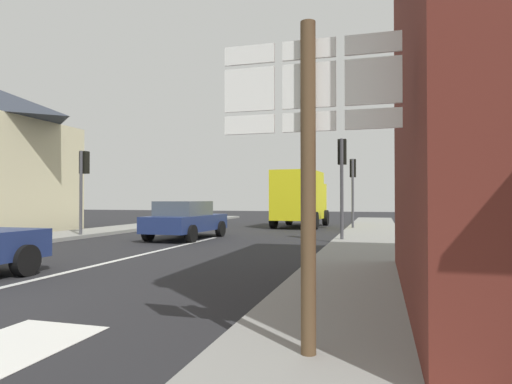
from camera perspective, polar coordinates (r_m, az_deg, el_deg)
ground_plane at (r=15.97m, az=-7.95°, el=-6.49°), size 80.00×80.00×0.00m
sidewalk_right at (r=12.65m, az=14.01°, el=-7.64°), size 2.41×44.00×0.14m
sidewalk_left at (r=17.70m, az=-28.89°, el=-5.62°), size 2.41×44.00×0.14m
lane_centre_stripe at (r=12.44m, az=-15.45°, el=-8.05°), size 0.16×12.00×0.01m
sedan_far at (r=17.36m, az=-9.09°, el=-3.53°), size 2.09×4.26×1.47m
delivery_truck at (r=24.40m, az=5.74°, el=-0.68°), size 2.66×5.09×3.05m
route_sign_post at (r=4.11m, az=6.82°, el=5.29°), size 1.66×0.14×3.20m
traffic_light_near_left at (r=19.00m, az=-21.47°, el=2.23°), size 0.30×0.49×3.48m
traffic_light_far_right at (r=22.42m, az=12.44°, el=1.84°), size 0.30×0.49×3.54m
traffic_light_near_right at (r=15.98m, az=11.09°, el=3.32°), size 0.30×0.49×3.69m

